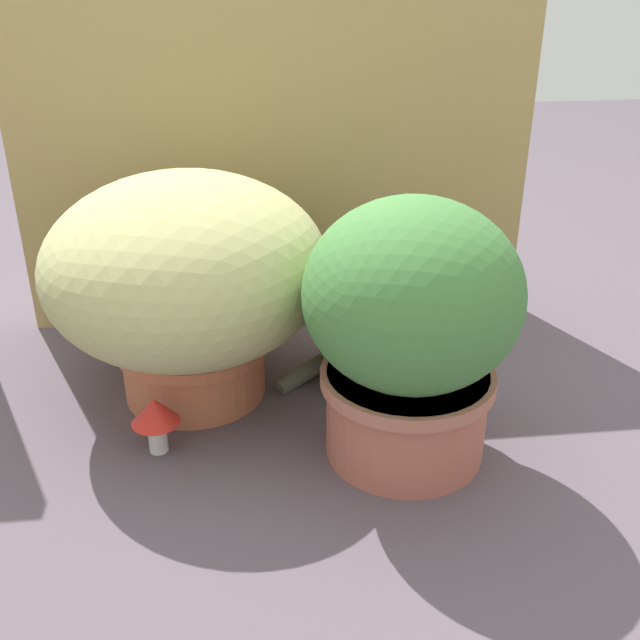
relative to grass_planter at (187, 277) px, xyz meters
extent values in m
plane|color=#574B55|center=(0.17, -0.12, -0.25)|extent=(6.00, 6.00, 0.00)
cube|color=tan|center=(0.19, 0.34, 0.11)|extent=(1.16, 0.03, 0.72)
cylinder|color=#BD6744|center=(0.00, 0.00, -0.19)|extent=(0.28, 0.28, 0.13)
cylinder|color=#BC6644|center=(0.00, 0.00, -0.14)|extent=(0.30, 0.30, 0.02)
ellipsoid|color=tan|center=(0.00, 0.00, 0.02)|extent=(0.54, 0.54, 0.35)
cylinder|color=#B5614D|center=(0.38, -0.24, -0.17)|extent=(0.28, 0.28, 0.16)
cylinder|color=#AF6853|center=(0.38, -0.24, -0.10)|extent=(0.30, 0.30, 0.02)
ellipsoid|color=#437C3B|center=(0.38, -0.24, 0.06)|extent=(0.36, 0.36, 0.32)
ellipsoid|color=#5B5F4D|center=(0.36, 0.06, -0.14)|extent=(0.31, 0.29, 0.22)
ellipsoid|color=gray|center=(0.44, 0.11, -0.15)|extent=(0.11, 0.12, 0.11)
sphere|color=#5B5F4D|center=(0.45, 0.12, -0.03)|extent=(0.15, 0.15, 0.11)
cone|color=#5B5F4D|center=(0.44, 0.15, 0.03)|extent=(0.05, 0.05, 0.04)
cone|color=#5B5F4D|center=(0.47, 0.10, 0.03)|extent=(0.05, 0.05, 0.04)
cylinder|color=#5B5F4D|center=(0.24, 0.03, -0.23)|extent=(0.17, 0.13, 0.07)
cylinder|color=silver|center=(-0.04, -0.06, -0.21)|extent=(0.04, 0.04, 0.09)
cone|color=#D69391|center=(-0.04, -0.06, -0.14)|extent=(0.10, 0.10, 0.04)
cylinder|color=silver|center=(-0.06, -0.19, -0.22)|extent=(0.03, 0.03, 0.06)
cone|color=red|center=(-0.06, -0.19, -0.17)|extent=(0.09, 0.09, 0.05)
camera|label=1|loc=(0.11, -1.34, 0.58)|focal=42.72mm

